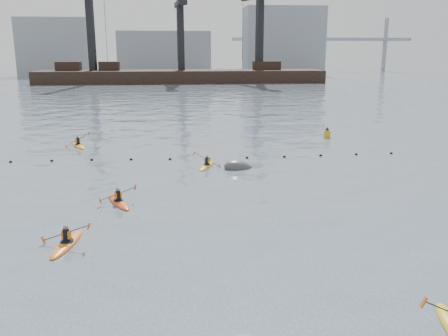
% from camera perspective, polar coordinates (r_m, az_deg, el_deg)
% --- Properties ---
extents(ground, '(400.00, 400.00, 0.00)m').
position_cam_1_polar(ground, '(15.98, 0.11, -17.24)').
color(ground, '#3E4C5A').
rests_on(ground, ground).
extents(float_line, '(33.24, 0.73, 0.24)m').
position_cam_1_polar(float_line, '(37.06, -4.18, 1.16)').
color(float_line, black).
rests_on(float_line, ground).
extents(barge_pier, '(72.00, 19.30, 29.50)m').
position_cam_1_polar(barge_pier, '(123.74, -5.23, 11.08)').
color(barge_pier, black).
rests_on(barge_pier, ground).
extents(skyline, '(141.00, 28.00, 22.00)m').
position_cam_1_polar(skyline, '(163.89, -4.56, 14.39)').
color(skyline, gray).
rests_on(skyline, ground).
extents(kayaker_0, '(2.25, 3.34, 1.22)m').
position_cam_1_polar(kayaker_0, '(22.04, -18.38, -8.53)').
color(kayaker_0, orange).
rests_on(kayaker_0, ground).
extents(kayaker_2, '(2.02, 3.16, 1.07)m').
position_cam_1_polar(kayaker_2, '(27.01, -12.58, -3.95)').
color(kayaker_2, '#CC4813').
rests_on(kayaker_2, ground).
extents(kayaker_3, '(2.01, 3.03, 1.21)m').
position_cam_1_polar(kayaker_3, '(34.53, -2.06, 0.33)').
color(kayaker_3, gold).
rests_on(kayaker_3, ground).
extents(kayaker_5, '(2.13, 3.26, 1.33)m').
position_cam_1_polar(kayaker_5, '(43.74, -17.14, 2.66)').
color(kayaker_5, gold).
rests_on(kayaker_5, ground).
extents(mooring_buoy, '(2.60, 1.78, 1.53)m').
position_cam_1_polar(mooring_buoy, '(34.10, 1.77, -0.01)').
color(mooring_buoy, '#393B3D').
rests_on(mooring_buoy, ground).
extents(nav_buoy, '(0.64, 0.64, 1.17)m').
position_cam_1_polar(nav_buoy, '(46.98, 12.30, 4.03)').
color(nav_buoy, gold).
rests_on(nav_buoy, ground).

